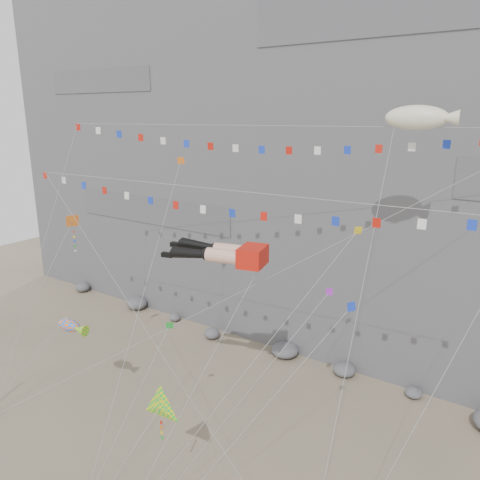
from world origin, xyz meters
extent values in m
plane|color=#86735C|center=(0.00, 0.00, 0.00)|extent=(120.00, 120.00, 0.00)
cube|color=slate|center=(0.00, 32.00, 25.00)|extent=(80.00, 28.00, 50.00)
cube|color=red|center=(3.59, 5.48, 13.63)|extent=(2.01, 2.44, 1.26)
cylinder|color=#E3A58E|center=(1.94, 4.44, 13.63)|extent=(2.30, 1.40, 0.93)
sphere|color=black|center=(0.90, 4.19, 13.63)|extent=(0.86, 0.86, 0.86)
cone|color=black|center=(-0.33, 3.90, 13.56)|extent=(2.67, 1.35, 0.87)
cube|color=black|center=(-1.99, 3.51, 13.27)|extent=(0.89, 0.55, 0.31)
cylinder|color=#E3A58E|center=(1.65, 5.67, 13.63)|extent=(2.30, 1.40, 0.93)
sphere|color=black|center=(0.61, 5.42, 13.63)|extent=(0.86, 0.86, 0.86)
cone|color=black|center=(-0.62, 5.13, 13.75)|extent=(2.68, 1.35, 0.93)
cube|color=black|center=(-2.28, 4.74, 13.66)|extent=(0.89, 0.55, 0.31)
cylinder|color=gray|center=(3.24, -1.32, 6.84)|extent=(0.03, 0.03, 19.24)
cylinder|color=gray|center=(-5.85, 3.31, 10.87)|extent=(0.03, 0.03, 30.53)
cylinder|color=gray|center=(6.78, 1.38, 8.91)|extent=(0.03, 0.03, 22.71)
cylinder|color=gray|center=(-13.03, -0.75, 7.23)|extent=(0.03, 0.03, 16.70)
cylinder|color=gray|center=(-11.63, -2.38, 3.77)|extent=(0.03, 0.03, 10.48)
cylinder|color=gray|center=(11.70, 4.18, 11.16)|extent=(0.03, 0.03, 26.54)
cylinder|color=gray|center=(-1.98, 0.29, 9.63)|extent=(0.03, 0.03, 23.71)
cylinder|color=gray|center=(5.58, 0.59, 5.97)|extent=(0.03, 0.03, 17.92)
cylinder|color=gray|center=(-0.53, -2.32, 4.58)|extent=(0.03, 0.03, 12.30)
cylinder|color=gray|center=(5.81, 0.57, 7.89)|extent=(0.03, 0.03, 22.63)
cylinder|color=gray|center=(7.43, -1.00, 6.46)|extent=(0.03, 0.03, 16.94)
camera|label=1|loc=(19.04, -18.80, 22.57)|focal=35.00mm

